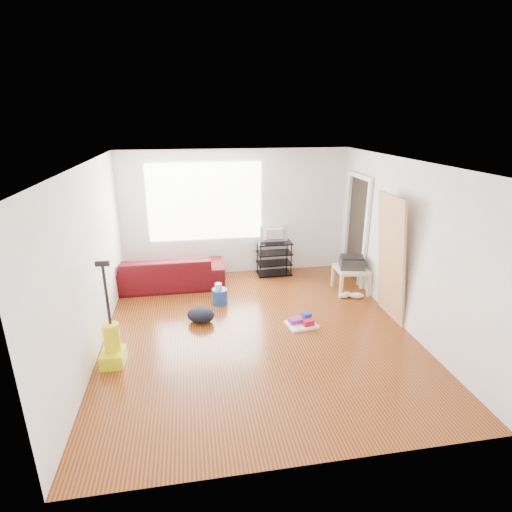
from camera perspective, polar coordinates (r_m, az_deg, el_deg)
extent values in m
cube|color=#53200D|center=(6.15, 0.18, -10.70)|extent=(4.50, 5.00, 0.01)
cube|color=white|center=(5.35, 0.21, 13.15)|extent=(4.50, 5.00, 0.01)
cube|color=white|center=(8.01, -2.87, 6.12)|extent=(4.50, 0.01, 2.50)
cube|color=white|center=(3.42, 7.55, -13.15)|extent=(4.50, 0.01, 2.50)
cube|color=white|center=(5.71, -22.64, -0.87)|extent=(0.01, 5.00, 2.50)
cube|color=white|center=(6.39, 20.51, 1.46)|extent=(0.01, 5.00, 2.50)
cube|color=white|center=(7.89, -7.25, 7.65)|extent=(2.20, 0.01, 1.50)
cube|color=white|center=(7.50, 15.40, 2.54)|extent=(0.06, 0.08, 2.00)
cube|color=white|center=(8.29, 12.85, 4.34)|extent=(0.06, 0.08, 2.00)
cube|color=white|center=(7.68, 14.70, 10.96)|extent=(0.06, 0.98, 0.08)
cube|color=black|center=(7.90, 14.29, 3.49)|extent=(0.01, 0.86, 1.98)
imported|color=black|center=(7.84, -12.40, -4.26)|extent=(2.12, 0.83, 0.62)
cube|color=black|center=(8.23, 2.56, -2.43)|extent=(0.70, 0.41, 0.02)
cube|color=black|center=(8.15, 2.59, -1.01)|extent=(0.70, 0.41, 0.02)
cube|color=black|center=(8.08, 2.61, 0.43)|extent=(0.70, 0.41, 0.02)
cube|color=black|center=(8.01, 2.63, 1.90)|extent=(0.70, 0.41, 0.02)
cylinder|color=black|center=(7.90, 0.66, -0.90)|extent=(0.02, 0.02, 0.69)
cylinder|color=black|center=(8.20, 0.19, -0.11)|extent=(0.02, 0.02, 0.69)
cylinder|color=black|center=(8.04, 5.06, -0.60)|extent=(0.02, 0.02, 0.69)
cylinder|color=black|center=(8.34, 4.43, 0.17)|extent=(0.02, 0.02, 0.69)
imported|color=black|center=(7.96, 2.65, 3.10)|extent=(0.56, 0.07, 0.32)
cube|color=beige|center=(7.50, 13.48, -1.84)|extent=(0.60, 0.60, 0.05)
cube|color=beige|center=(7.28, 12.08, -4.35)|extent=(0.05, 0.05, 0.41)
cube|color=beige|center=(7.73, 10.93, -2.84)|extent=(0.05, 0.05, 0.41)
cube|color=beige|center=(7.45, 15.85, -4.11)|extent=(0.05, 0.05, 0.41)
cube|color=beige|center=(7.89, 14.51, -2.65)|extent=(0.05, 0.05, 0.41)
cube|color=#28282B|center=(7.46, 13.55, -0.99)|extent=(0.50, 0.42, 0.19)
cube|color=black|center=(7.42, 13.62, -0.16)|extent=(0.45, 0.37, 0.04)
cylinder|color=#1B4091|center=(7.02, -5.17, -6.74)|extent=(0.31, 0.31, 0.27)
cylinder|color=silver|center=(6.94, -5.38, -5.34)|extent=(0.12, 0.12, 0.11)
cube|color=white|center=(6.33, 6.52, -9.68)|extent=(0.50, 0.43, 0.04)
cube|color=#AA0920|center=(6.27, 7.52, -9.41)|extent=(0.18, 0.13, 0.09)
cube|color=#7B2588|center=(6.32, 5.64, -9.14)|extent=(0.22, 0.17, 0.07)
cube|color=#172BC5|center=(6.40, 7.26, -8.57)|extent=(0.14, 0.13, 0.13)
ellipsoid|color=black|center=(6.47, -7.84, -9.27)|extent=(0.54, 0.49, 0.24)
ellipsoid|color=white|center=(7.35, 12.59, -5.44)|extent=(0.28, 0.19, 0.11)
ellipsoid|color=white|center=(7.38, 14.15, -5.49)|extent=(0.28, 0.18, 0.11)
cube|color=yellow|center=(5.70, -19.69, -13.51)|extent=(0.31, 0.35, 0.19)
cylinder|color=yellow|center=(5.60, -19.93, -10.82)|extent=(0.21, 0.21, 0.37)
cylinder|color=black|center=(5.37, -20.58, -5.29)|extent=(0.04, 0.04, 0.79)
cube|color=black|center=(5.22, -21.12, -1.03)|extent=(0.17, 0.05, 0.06)
cube|color=tan|center=(6.90, 17.87, -8.16)|extent=(0.25, 0.80, 1.99)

